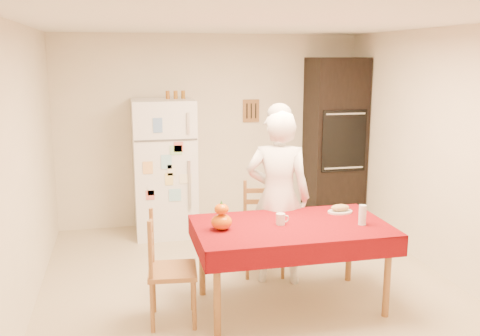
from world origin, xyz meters
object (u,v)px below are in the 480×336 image
object	(u,v)px
seated_woman	(278,198)
pumpkin_lower	(222,222)
refrigerator	(165,168)
coffee_mug	(281,219)
bread_plate	(340,212)
wine_glass	(362,215)
chair_left	(165,265)
oven_cabinet	(335,141)
chair_far	(263,224)
dining_table	(291,232)

from	to	relation	value
seated_woman	pumpkin_lower	distance (m)	0.86
refrigerator	coffee_mug	bearing A→B (deg)	-70.14
seated_woman	bread_plate	distance (m)	0.61
coffee_mug	refrigerator	bearing A→B (deg)	109.86
wine_glass	bread_plate	distance (m)	0.39
pumpkin_lower	wine_glass	world-z (taller)	wine_glass
chair_left	bread_plate	bearing A→B (deg)	-74.21
oven_cabinet	pumpkin_lower	world-z (taller)	oven_cabinet
refrigerator	bread_plate	bearing A→B (deg)	-54.13
refrigerator	oven_cabinet	size ratio (longest dim) A/B	0.77
chair_left	pumpkin_lower	size ratio (longest dim) A/B	5.26
chair_far	chair_left	size ratio (longest dim) A/B	1.00
refrigerator	chair_far	world-z (taller)	refrigerator
pumpkin_lower	oven_cabinet	bearing A→B (deg)	49.51
refrigerator	seated_woman	xyz separation A→B (m)	(0.95, -1.74, 0.01)
chair_left	oven_cabinet	bearing A→B (deg)	-40.55
chair_far	seated_woman	xyz separation A→B (m)	(0.07, -0.29, 0.35)
chair_far	coffee_mug	world-z (taller)	chair_far
wine_glass	refrigerator	bearing A→B (deg)	122.08
dining_table	seated_woman	size ratio (longest dim) A/B	0.99
pumpkin_lower	bread_plate	size ratio (longest dim) A/B	0.75
refrigerator	chair_far	bearing A→B (deg)	-58.75
chair_far	pumpkin_lower	xyz separation A→B (m)	(-0.59, -0.83, 0.32)
oven_cabinet	pumpkin_lower	bearing A→B (deg)	-130.49
chair_left	seated_woman	xyz separation A→B (m)	(1.16, 0.60, 0.35)
seated_woman	bread_plate	size ratio (longest dim) A/B	7.18
chair_left	seated_woman	bearing A→B (deg)	-57.02
oven_cabinet	coffee_mug	size ratio (longest dim) A/B	22.00
chair_left	coffee_mug	world-z (taller)	chair_left
chair_left	wine_glass	world-z (taller)	chair_left
seated_woman	dining_table	bearing A→B (deg)	104.25
pumpkin_lower	wine_glass	size ratio (longest dim) A/B	1.03
chair_left	wine_glass	xyz separation A→B (m)	(1.73, -0.08, 0.34)
coffee_mug	pumpkin_lower	size ratio (longest dim) A/B	0.55
refrigerator	pumpkin_lower	world-z (taller)	refrigerator
refrigerator	pumpkin_lower	xyz separation A→B (m)	(0.29, -2.29, -0.02)
dining_table	oven_cabinet	bearing A→B (deg)	59.66
wine_glass	chair_left	bearing A→B (deg)	177.36
coffee_mug	wine_glass	distance (m)	0.72
dining_table	coffee_mug	xyz separation A→B (m)	(-0.09, 0.02, 0.12)
refrigerator	dining_table	bearing A→B (deg)	-68.26
bread_plate	wine_glass	bearing A→B (deg)	-83.53
chair_far	seated_woman	world-z (taller)	seated_woman
chair_left	bread_plate	xyz separation A→B (m)	(1.69, 0.30, 0.26)
dining_table	chair_far	xyz separation A→B (m)	(-0.03, 0.83, -0.18)
wine_glass	bread_plate	size ratio (longest dim) A/B	0.73
refrigerator	chair_left	distance (m)	2.38
coffee_mug	bread_plate	distance (m)	0.70
dining_table	chair_far	size ratio (longest dim) A/B	1.79
oven_cabinet	seated_woman	distance (m)	2.24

